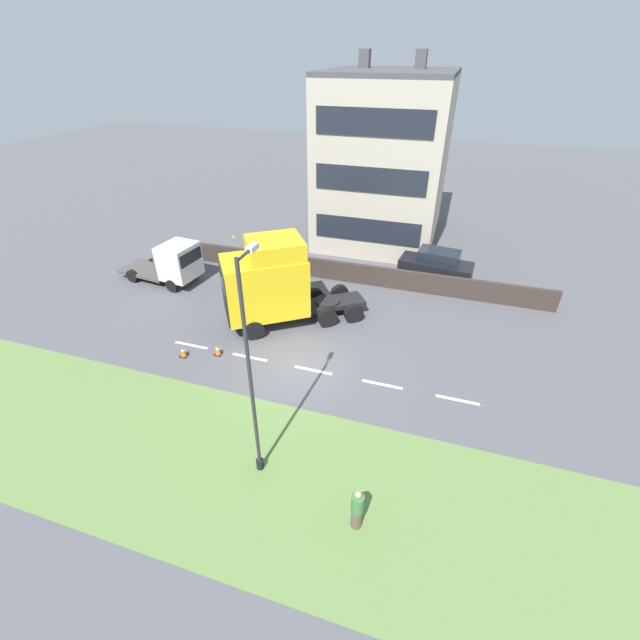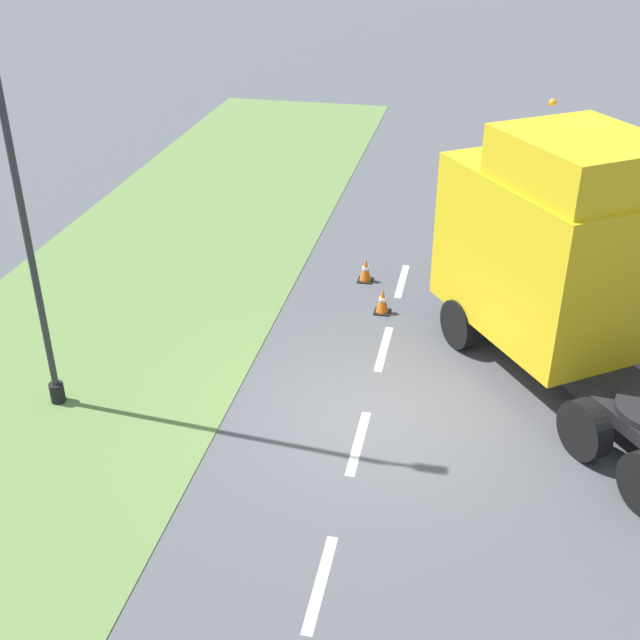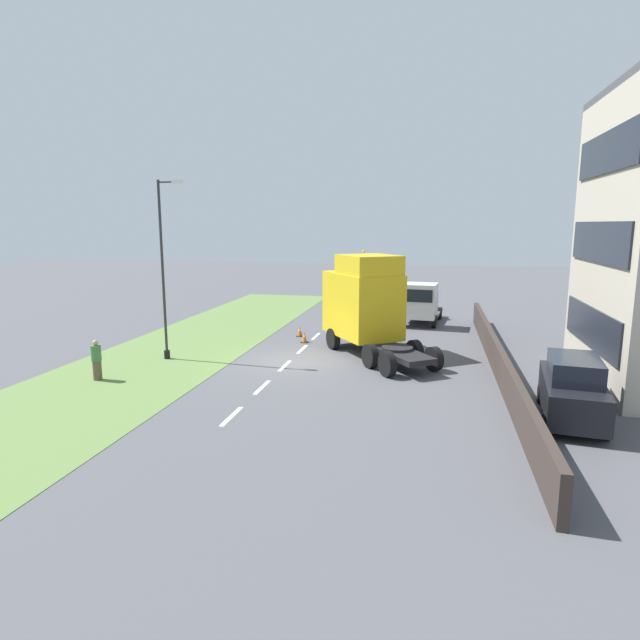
{
  "view_description": "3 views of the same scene",
  "coord_description": "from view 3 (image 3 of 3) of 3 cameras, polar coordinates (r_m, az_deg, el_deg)",
  "views": [
    {
      "loc": [
        -14.4,
        -5.63,
        12.54
      ],
      "look_at": [
        0.67,
        -0.81,
        2.35
      ],
      "focal_mm": 24.0,
      "sensor_mm": 36.0,
      "label": 1
    },
    {
      "loc": [
        1.62,
        -11.64,
        8.61
      ],
      "look_at": [
        -1.01,
        0.87,
        1.45
      ],
      "focal_mm": 45.0,
      "sensor_mm": 36.0,
      "label": 2
    },
    {
      "loc": [
        6.23,
        -22.67,
        6.17
      ],
      "look_at": [
        1.07,
        1.79,
        1.65
      ],
      "focal_mm": 30.0,
      "sensor_mm": 36.0,
      "label": 3
    }
  ],
  "objects": [
    {
      "name": "pedestrian",
      "position": [
        23.08,
        -22.73,
        -4.02
      ],
      "size": [
        0.39,
        0.39,
        1.65
      ],
      "color": "brown",
      "rests_on": "ground"
    },
    {
      "name": "lamp_post",
      "position": [
        25.11,
        -16.22,
        4.57
      ],
      "size": [
        1.25,
        0.27,
        8.06
      ],
      "color": "black",
      "rests_on": "ground"
    },
    {
      "name": "traffic_cone_lead",
      "position": [
        28.12,
        -1.68,
        -1.85
      ],
      "size": [
        0.36,
        0.36,
        0.58
      ],
      "color": "black",
      "rests_on": "ground"
    },
    {
      "name": "grass_verge",
      "position": [
        26.49,
        -15.99,
        -3.62
      ],
      "size": [
        7.0,
        44.0,
        0.01
      ],
      "color": "#607F42",
      "rests_on": "ground"
    },
    {
      "name": "boundary_wall",
      "position": [
        23.5,
        18.38,
        -3.92
      ],
      "size": [
        0.25,
        24.0,
        1.26
      ],
      "color": "#382D28",
      "rests_on": "ground"
    },
    {
      "name": "lane_markings",
      "position": [
        23.66,
        -3.79,
        -4.89
      ],
      "size": [
        0.16,
        14.6,
        0.0
      ],
      "color": "white",
      "rests_on": "ground"
    },
    {
      "name": "lorry_cab",
      "position": [
        25.74,
        4.84,
        1.73
      ],
      "size": [
        6.07,
        7.17,
        4.86
      ],
      "rotation": [
        0.0,
        0.0,
        0.61
      ],
      "color": "black",
      "rests_on": "ground"
    },
    {
      "name": "parked_car",
      "position": [
        18.81,
        25.33,
        -6.72
      ],
      "size": [
        2.25,
        4.56,
        2.07
      ],
      "rotation": [
        0.0,
        0.0,
        -0.12
      ],
      "color": "black",
      "rests_on": "ground"
    },
    {
      "name": "traffic_cone_trailing",
      "position": [
        29.68,
        -2.17,
        -1.2
      ],
      "size": [
        0.36,
        0.36,
        0.58
      ],
      "color": "black",
      "rests_on": "ground"
    },
    {
      "name": "flatbed_truck",
      "position": [
        33.09,
        10.54,
        1.76
      ],
      "size": [
        2.69,
        5.46,
        2.64
      ],
      "rotation": [
        0.0,
        0.0,
        3.03
      ],
      "color": "silver",
      "rests_on": "ground"
    },
    {
      "name": "ground_plane",
      "position": [
        24.31,
        -3.34,
        -4.48
      ],
      "size": [
        120.0,
        120.0,
        0.0
      ],
      "primitive_type": "plane",
      "color": "#515156",
      "rests_on": "ground"
    }
  ]
}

